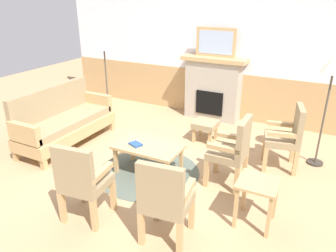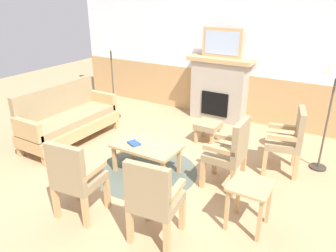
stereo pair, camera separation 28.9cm
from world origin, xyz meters
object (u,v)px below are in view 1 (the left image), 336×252
at_px(armchair_near_fireplace, 288,135).
at_px(side_table, 258,191).
at_px(fireplace, 213,88).
at_px(couch, 64,122).
at_px(floor_lamp_by_couch, 104,48).
at_px(coffee_table, 148,149).
at_px(armchair_front_center, 165,198).
at_px(floor_lamp_by_chairs, 333,71).
at_px(framed_picture, 216,42).
at_px(armchair_by_window_left, 233,149).
at_px(footstool, 205,126).
at_px(armchair_front_left, 82,179).
at_px(book_on_table, 136,144).

bearing_deg(armchair_near_fireplace, side_table, -93.20).
distance_m(fireplace, couch, 2.98).
bearing_deg(floor_lamp_by_couch, coffee_table, -39.08).
distance_m(coffee_table, floor_lamp_by_couch, 2.63).
xyz_separation_m(coffee_table, armchair_near_fireplace, (1.73, 1.07, 0.15)).
bearing_deg(couch, armchair_front_center, -26.38).
height_order(couch, floor_lamp_by_chairs, floor_lamp_by_chairs).
relative_size(coffee_table, armchair_front_center, 0.98).
distance_m(framed_picture, armchair_front_center, 3.89).
bearing_deg(coffee_table, couch, 173.72).
xyz_separation_m(armchair_by_window_left, floor_lamp_by_chairs, (1.00, 1.16, 0.91)).
bearing_deg(side_table, coffee_table, 166.35).
distance_m(armchair_by_window_left, floor_lamp_by_chairs, 1.78).
bearing_deg(framed_picture, coffee_table, -90.93).
relative_size(coffee_table, footstool, 2.40).
bearing_deg(armchair_by_window_left, footstool, 125.75).
xyz_separation_m(armchair_front_left, armchair_front_center, (0.98, 0.12, 0.00)).
bearing_deg(coffee_table, book_on_table, -156.51).
height_order(armchair_near_fireplace, armchair_front_left, same).
distance_m(fireplace, armchair_front_left, 3.78).
distance_m(couch, floor_lamp_by_chairs, 4.27).
bearing_deg(armchair_front_center, side_table, 42.84).
bearing_deg(floor_lamp_by_chairs, footstool, -179.80).
bearing_deg(side_table, floor_lamp_by_couch, 151.41).
distance_m(footstool, armchair_front_center, 2.61).
bearing_deg(framed_picture, fireplace, -90.00).
relative_size(armchair_by_window_left, side_table, 1.78).
bearing_deg(side_table, armchair_by_window_left, 126.37).
height_order(armchair_by_window_left, side_table, armchair_by_window_left).
height_order(framed_picture, couch, framed_picture).
bearing_deg(coffee_table, floor_lamp_by_couch, 140.92).
xyz_separation_m(armchair_front_center, floor_lamp_by_couch, (-2.73, 2.64, 0.91)).
bearing_deg(armchair_front_center, footstool, 101.99).
xyz_separation_m(footstool, armchair_near_fireplace, (1.40, -0.34, 0.25)).
relative_size(fireplace, armchair_by_window_left, 1.33).
xyz_separation_m(fireplace, floor_lamp_by_chairs, (2.12, -1.11, 0.80)).
distance_m(book_on_table, footstool, 1.58).
height_order(book_on_table, footstool, book_on_table).
bearing_deg(couch, floor_lamp_by_chairs, 17.23).
bearing_deg(armchair_front_center, framed_picture, 102.74).
xyz_separation_m(armchair_by_window_left, armchair_front_left, (-1.27, -1.51, 0.00)).
bearing_deg(couch, coffee_table, -6.28).
bearing_deg(armchair_front_left, couch, 139.41).
bearing_deg(side_table, armchair_front_center, -137.16).
height_order(book_on_table, armchair_front_center, armchair_front_center).
bearing_deg(floor_lamp_by_chairs, fireplace, 152.23).
relative_size(framed_picture, book_on_table, 4.39).
height_order(book_on_table, floor_lamp_by_chairs, floor_lamp_by_chairs).
bearing_deg(fireplace, side_table, -61.32).
xyz_separation_m(footstool, armchair_front_left, (-0.45, -2.66, 0.25)).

